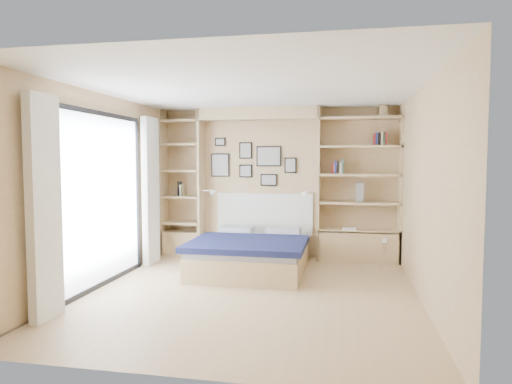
# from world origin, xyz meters

# --- Properties ---
(ground) EXTENTS (4.50, 4.50, 0.00)m
(ground) POSITION_xyz_m (0.00, 0.00, 0.00)
(ground) COLOR tan
(ground) RESTS_ON ground
(room_shell) EXTENTS (4.50, 4.50, 4.50)m
(room_shell) POSITION_xyz_m (-0.39, 1.52, 1.08)
(room_shell) COLOR tan
(room_shell) RESTS_ON ground
(bed) EXTENTS (1.64, 2.08, 1.07)m
(bed) POSITION_xyz_m (-0.22, 1.17, 0.27)
(bed) COLOR tan
(bed) RESTS_ON ground
(photo_gallery) EXTENTS (1.48, 0.02, 0.82)m
(photo_gallery) POSITION_xyz_m (-0.45, 2.22, 1.60)
(photo_gallery) COLOR black
(photo_gallery) RESTS_ON ground
(reading_lamps) EXTENTS (1.92, 0.12, 0.15)m
(reading_lamps) POSITION_xyz_m (-0.30, 2.00, 1.10)
(reading_lamps) COLOR silver
(reading_lamps) RESTS_ON ground
(shelf_decor) EXTENTS (3.49, 0.23, 2.03)m
(shelf_decor) POSITION_xyz_m (1.10, 2.07, 1.69)
(shelf_decor) COLOR #A51E1E
(shelf_decor) RESTS_ON ground
(deck_chair) EXTENTS (0.60, 0.78, 0.69)m
(deck_chair) POSITION_xyz_m (-2.87, 0.48, 0.33)
(deck_chair) COLOR tan
(deck_chair) RESTS_ON ground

